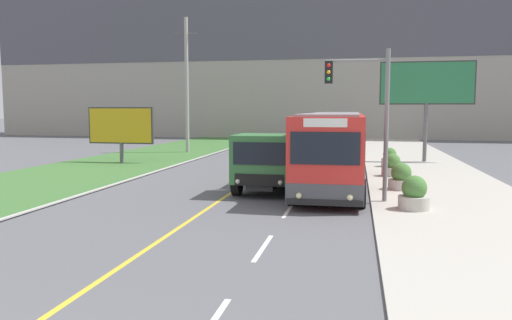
% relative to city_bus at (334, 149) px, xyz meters
% --- Properties ---
extents(apartment_block_background, '(80.00, 8.04, 25.68)m').
position_rel_city_bus_xyz_m(apartment_block_background, '(-3.96, 38.89, 11.21)').
color(apartment_block_background, gray).
rests_on(apartment_block_background, ground_plane).
extents(city_bus, '(2.68, 12.53, 3.22)m').
position_rel_city_bus_xyz_m(city_bus, '(0.00, 0.00, 0.00)').
color(city_bus, red).
rests_on(city_bus, ground_plane).
extents(dump_truck, '(2.42, 6.08, 2.40)m').
position_rel_city_bus_xyz_m(dump_truck, '(-2.53, -2.29, -0.42)').
color(dump_truck, black).
rests_on(dump_truck, ground_plane).
extents(utility_pole_far, '(1.80, 0.28, 10.34)m').
position_rel_city_bus_xyz_m(utility_pole_far, '(-11.94, 14.79, 3.59)').
color(utility_pole_far, '#9E9E99').
rests_on(utility_pole_far, ground_plane).
extents(traffic_light_mast, '(2.28, 0.32, 5.50)m').
position_rel_city_bus_xyz_m(traffic_light_mast, '(1.35, -3.91, 1.89)').
color(traffic_light_mast, slate).
rests_on(traffic_light_mast, ground_plane).
extents(billboard_large, '(5.71, 0.24, 6.34)m').
position_rel_city_bus_xyz_m(billboard_large, '(5.22, 10.62, 3.18)').
color(billboard_large, '#59595B').
rests_on(billboard_large, ground_plane).
extents(billboard_small, '(4.29, 0.24, 3.50)m').
position_rel_city_bus_xyz_m(billboard_small, '(-13.53, 6.80, 0.67)').
color(billboard_small, '#59595B').
rests_on(billboard_small, ground_plane).
extents(planter_round_near, '(1.02, 1.02, 1.13)m').
position_rel_city_bus_xyz_m(planter_round_near, '(2.89, -5.22, -1.06)').
color(planter_round_near, '#B7B2A8').
rests_on(planter_round_near, sidewalk_right).
extents(planter_round_second, '(1.04, 1.04, 1.11)m').
position_rel_city_bus_xyz_m(planter_round_second, '(2.83, -1.04, -1.07)').
color(planter_round_second, '#B7B2A8').
rests_on(planter_round_second, sidewalk_right).
extents(planter_round_third, '(1.02, 1.02, 1.13)m').
position_rel_city_bus_xyz_m(planter_round_third, '(2.75, 3.15, -1.06)').
color(planter_round_third, '#B7B2A8').
rests_on(planter_round_third, sidewalk_right).
extents(planter_round_far, '(0.94, 0.94, 1.09)m').
position_rel_city_bus_xyz_m(planter_round_far, '(2.89, 7.34, -1.07)').
color(planter_round_far, '#B7B2A8').
rests_on(planter_round_far, sidewalk_right).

